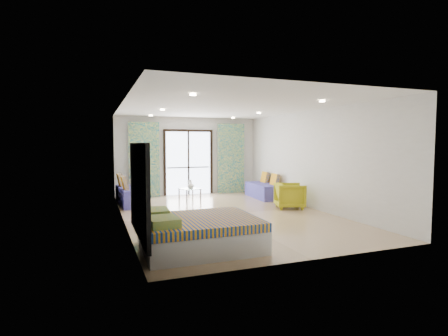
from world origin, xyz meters
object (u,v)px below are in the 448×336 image
object	(u,v)px
coffee_table	(190,190)
armchair	(290,194)
daybed_left	(131,195)
bed	(199,233)
daybed_right	(264,190)

from	to	relation	value
coffee_table	armchair	size ratio (longest dim) A/B	0.91
daybed_left	armchair	bearing A→B (deg)	-31.37
bed	daybed_left	bearing A→B (deg)	97.50
daybed_right	coffee_table	world-z (taller)	daybed_right
bed	coffee_table	distance (m)	5.15
daybed_left	daybed_right	world-z (taller)	daybed_left
daybed_right	armchair	xyz separation A→B (m)	(-0.17, -1.94, 0.12)
daybed_left	coffee_table	xyz separation A→B (m)	(1.81, 0.15, 0.06)
bed	coffee_table	world-z (taller)	bed
bed	daybed_left	world-z (taller)	daybed_left
bed	armchair	distance (m)	4.37
daybed_right	armchair	world-z (taller)	daybed_right
bed	daybed_left	distance (m)	4.90
daybed_left	coffee_table	bearing A→B (deg)	1.33
bed	coffee_table	xyz separation A→B (m)	(1.17, 5.01, 0.06)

